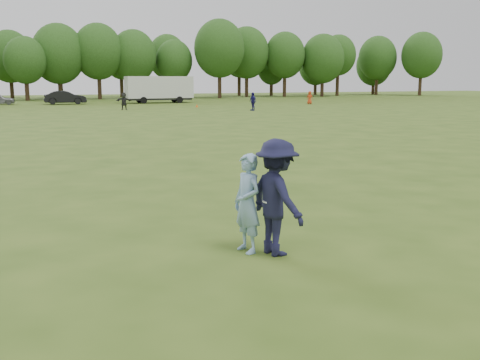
{
  "coord_description": "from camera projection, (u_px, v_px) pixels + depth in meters",
  "views": [
    {
      "loc": [
        -3.42,
        -8.35,
        2.95
      ],
      "look_at": [
        0.37,
        1.1,
        1.1
      ],
      "focal_mm": 42.0,
      "sensor_mm": 36.0,
      "label": 1
    }
  ],
  "objects": [
    {
      "name": "ground",
      "position": [
        244.0,
        257.0,
        9.4
      ],
      "size": [
        200.0,
        200.0,
        0.0
      ],
      "primitive_type": "plane",
      "color": "#334E15",
      "rests_on": "ground"
    },
    {
      "name": "field_cone",
      "position": [
        197.0,
        106.0,
        58.31
      ],
      "size": [
        0.28,
        0.28,
        0.3
      ],
      "primitive_type": "cone",
      "color": "#F3530C",
      "rests_on": "ground"
    },
    {
      "name": "defender",
      "position": [
        277.0,
        197.0,
        9.4
      ],
      "size": [
        0.94,
        1.38,
        1.97
      ],
      "primitive_type": "imported",
      "rotation": [
        0.0,
        0.0,
        1.74
      ],
      "color": "#171733",
      "rests_on": "ground"
    },
    {
      "name": "disc_in_play",
      "position": [
        270.0,
        202.0,
        9.39
      ],
      "size": [
        0.29,
        0.29,
        0.05
      ],
      "color": "white",
      "rests_on": "ground"
    },
    {
      "name": "player_far_c",
      "position": [
        310.0,
        98.0,
        64.99
      ],
      "size": [
        0.85,
        0.86,
        1.51
      ],
      "primitive_type": "imported",
      "rotation": [
        0.0,
        0.0,
        2.33
      ],
      "color": "#C43C17",
      "rests_on": "ground"
    },
    {
      "name": "cargo_trailer",
      "position": [
        159.0,
        88.0,
        67.97
      ],
      "size": [
        9.0,
        2.75,
        3.2
      ],
      "color": "silver",
      "rests_on": "ground"
    },
    {
      "name": "player_far_d",
      "position": [
        124.0,
        101.0,
        53.08
      ],
      "size": [
        1.58,
        0.7,
        1.65
      ],
      "primitive_type": "imported",
      "rotation": [
        0.0,
        0.0,
        -0.14
      ],
      "color": "#272727",
      "rests_on": "ground"
    },
    {
      "name": "car_f",
      "position": [
        65.0,
        98.0,
        64.53
      ],
      "size": [
        4.8,
        1.94,
        1.55
      ],
      "primitive_type": "imported",
      "rotation": [
        0.0,
        0.0,
        1.51
      ],
      "color": "black",
      "rests_on": "ground"
    },
    {
      "name": "player_far_b",
      "position": [
        253.0,
        101.0,
        52.03
      ],
      "size": [
        0.6,
        1.05,
        1.68
      ],
      "primitive_type": "imported",
      "rotation": [
        0.0,
        0.0,
        -1.37
      ],
      "color": "navy",
      "rests_on": "ground"
    },
    {
      "name": "treeline",
      "position": [
        57.0,
        55.0,
        79.53
      ],
      "size": [
        130.35,
        18.39,
        11.74
      ],
      "color": "#332114",
      "rests_on": "ground"
    },
    {
      "name": "thrower",
      "position": [
        247.0,
        203.0,
        9.54
      ],
      "size": [
        0.52,
        0.69,
        1.71
      ],
      "primitive_type": "imported",
      "rotation": [
        0.0,
        0.0,
        -1.37
      ],
      "color": "#82A8CA",
      "rests_on": "ground"
    }
  ]
}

